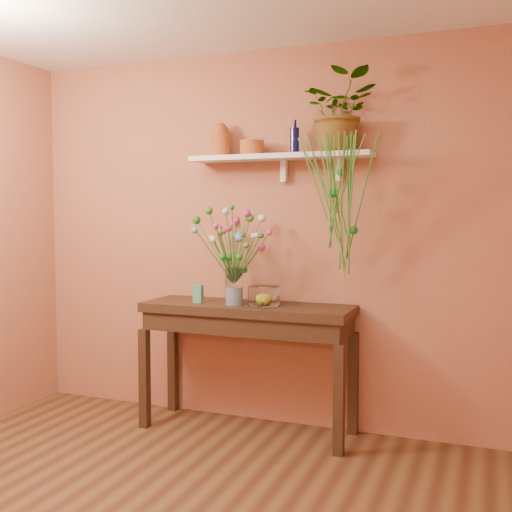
# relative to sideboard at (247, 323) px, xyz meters

# --- Properties ---
(room) EXTENTS (4.04, 4.04, 2.70)m
(room) POSITION_rel_sideboard_xyz_m (0.14, -1.74, 0.58)
(room) COLOR brown
(room) RESTS_ON ground
(sideboard) EXTENTS (1.48, 0.48, 0.90)m
(sideboard) POSITION_rel_sideboard_xyz_m (0.00, 0.00, 0.00)
(sideboard) COLOR #3A2718
(sideboard) RESTS_ON ground
(wall_shelf) EXTENTS (1.30, 0.24, 0.19)m
(wall_shelf) POSITION_rel_sideboard_xyz_m (0.20, 0.13, 1.15)
(wall_shelf) COLOR white
(wall_shelf) RESTS_ON room
(terracotta_jug) EXTENTS (0.16, 0.16, 0.24)m
(terracotta_jug) POSITION_rel_sideboard_xyz_m (-0.27, 0.15, 1.29)
(terracotta_jug) COLOR #A95329
(terracotta_jug) RESTS_ON wall_shelf
(terracotta_pot) EXTENTS (0.17, 0.17, 0.10)m
(terracotta_pot) POSITION_rel_sideboard_xyz_m (-0.01, 0.12, 1.22)
(terracotta_pot) COLOR #A95329
(terracotta_pot) RESTS_ON wall_shelf
(blue_bottle) EXTENTS (0.07, 0.07, 0.23)m
(blue_bottle) POSITION_rel_sideboard_xyz_m (0.30, 0.14, 1.26)
(blue_bottle) COLOR #0C0D3F
(blue_bottle) RESTS_ON wall_shelf
(spider_plant) EXTENTS (0.52, 0.47, 0.53)m
(spider_plant) POSITION_rel_sideboard_xyz_m (0.62, 0.12, 1.43)
(spider_plant) COLOR #1D791D
(spider_plant) RESTS_ON wall_shelf
(plant_fronds) EXTENTS (0.57, 0.42, 0.92)m
(plant_fronds) POSITION_rel_sideboard_xyz_m (0.66, -0.05, 0.88)
(plant_fronds) COLOR #1D791D
(plant_fronds) RESTS_ON wall_shelf
(glass_vase) EXTENTS (0.12, 0.12, 0.25)m
(glass_vase) POSITION_rel_sideboard_xyz_m (-0.07, -0.06, 0.24)
(glass_vase) COLOR white
(glass_vase) RESTS_ON sideboard
(bouquet) EXTENTS (0.62, 0.54, 0.54)m
(bouquet) POSITION_rel_sideboard_xyz_m (-0.08, -0.05, 0.60)
(bouquet) COLOR #386B28
(bouquet) RESTS_ON glass_vase
(glass_bowl) EXTENTS (0.22, 0.22, 0.13)m
(glass_bowl) POSITION_rel_sideboard_xyz_m (0.14, -0.03, 0.19)
(glass_bowl) COLOR white
(glass_bowl) RESTS_ON sideboard
(lemon) EXTENTS (0.08, 0.08, 0.08)m
(lemon) POSITION_rel_sideboard_xyz_m (0.14, -0.04, 0.18)
(lemon) COLOR yellow
(lemon) RESTS_ON glass_bowl
(carton) EXTENTS (0.06, 0.05, 0.13)m
(carton) POSITION_rel_sideboard_xyz_m (-0.35, -0.06, 0.19)
(carton) COLOR teal
(carton) RESTS_ON sideboard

